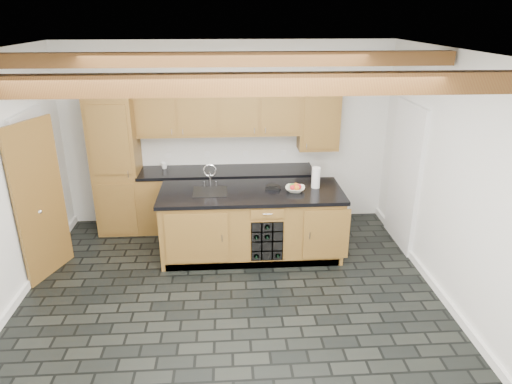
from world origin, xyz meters
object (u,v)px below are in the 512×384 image
(kitchen_scale, at_px, (273,187))
(paper_towel, at_px, (316,178))
(fruit_bowl, at_px, (295,189))
(island, at_px, (252,223))

(kitchen_scale, relative_size, paper_towel, 0.75)
(kitchen_scale, relative_size, fruit_bowl, 0.82)
(island, bearing_deg, kitchen_scale, 14.00)
(island, distance_m, kitchen_scale, 0.58)
(fruit_bowl, height_order, paper_towel, paper_towel)
(kitchen_scale, xyz_separation_m, fruit_bowl, (0.29, -0.11, 0.00))
(fruit_bowl, relative_size, paper_towel, 0.91)
(kitchen_scale, bearing_deg, paper_towel, 21.94)
(island, xyz_separation_m, paper_towel, (0.88, 0.09, 0.61))
(paper_towel, bearing_deg, fruit_bowl, -156.76)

